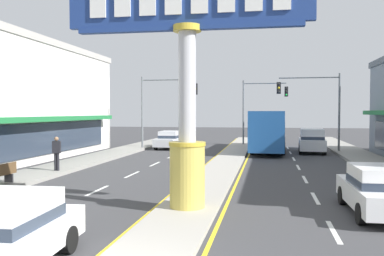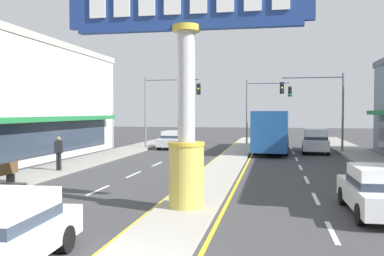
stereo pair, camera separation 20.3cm
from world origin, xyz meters
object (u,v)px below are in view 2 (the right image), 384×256
(district_sign, at_px, (186,78))
(traffic_light_left_side, at_px, (165,99))
(bus_near_left_lane, at_px, (272,128))
(sedan_far_left_oncoming, at_px, (379,190))
(pedestrian_far_side, at_px, (59,151))
(suv_near_right_lane, at_px, (315,140))
(street_bench, at_px, (3,173))
(traffic_light_median_far, at_px, (263,101))
(sedan_far_right_lane, at_px, (173,140))
(traffic_light_right_side, at_px, (319,99))

(district_sign, relative_size, traffic_light_left_side, 1.27)
(district_sign, height_order, bus_near_left_lane, district_sign)
(sedan_far_left_oncoming, bearing_deg, traffic_light_left_side, 120.72)
(traffic_light_left_side, relative_size, pedestrian_far_side, 3.55)
(suv_near_right_lane, relative_size, street_bench, 2.94)
(pedestrian_far_side, bearing_deg, traffic_light_median_far, 63.78)
(sedan_far_right_lane, xyz_separation_m, pedestrian_far_side, (-2.22, -15.67, 0.38))
(sedan_far_left_oncoming, xyz_separation_m, street_bench, (-14.24, 1.83, -0.14))
(suv_near_right_lane, bearing_deg, pedestrian_far_side, -135.45)
(traffic_light_right_side, xyz_separation_m, sedan_far_right_lane, (-12.14, 1.58, -3.46))
(bus_near_left_lane, xyz_separation_m, pedestrian_far_side, (-10.77, -14.67, -0.70))
(pedestrian_far_side, bearing_deg, sedan_far_left_oncoming, -23.55)
(bus_near_left_lane, bearing_deg, sedan_far_right_lane, 173.33)
(pedestrian_far_side, bearing_deg, suv_near_right_lane, 44.55)
(street_bench, xyz_separation_m, pedestrian_far_side, (0.17, 4.30, 0.52))
(pedestrian_far_side, bearing_deg, traffic_light_right_side, 44.47)
(traffic_light_left_side, height_order, traffic_light_right_side, same)
(traffic_light_left_side, distance_m, pedestrian_far_side, 14.75)
(suv_near_right_lane, bearing_deg, traffic_light_right_side, 40.27)
(street_bench, bearing_deg, traffic_light_right_side, 51.71)
(suv_near_right_lane, distance_m, pedestrian_far_side, 19.74)
(traffic_light_median_far, bearing_deg, sedan_far_left_oncoming, -80.90)
(sedan_far_right_lane, height_order, street_bench, sedan_far_right_lane)
(traffic_light_left_side, xyz_separation_m, sedan_far_right_lane, (0.29, 1.38, -3.46))
(traffic_light_right_side, height_order, suv_near_right_lane, traffic_light_right_side)
(street_bench, distance_m, pedestrian_far_side, 4.34)
(sedan_far_right_lane, height_order, bus_near_left_lane, bus_near_left_lane)
(traffic_light_left_side, relative_size, street_bench, 3.87)
(traffic_light_median_far, distance_m, sedan_far_left_oncoming, 26.75)
(district_sign, height_order, traffic_light_right_side, district_sign)
(traffic_light_right_side, bearing_deg, suv_near_right_lane, -139.73)
(traffic_light_right_side, height_order, sedan_far_right_lane, traffic_light_right_side)
(district_sign, bearing_deg, bus_near_left_lane, 83.01)
(suv_near_right_lane, height_order, sedan_far_right_lane, suv_near_right_lane)
(bus_near_left_lane, bearing_deg, sedan_far_left_oncoming, -80.99)
(traffic_light_right_side, bearing_deg, district_sign, -106.60)
(bus_near_left_lane, bearing_deg, suv_near_right_lane, -14.08)
(suv_near_right_lane, height_order, bus_near_left_lane, bus_near_left_lane)
(traffic_light_right_side, xyz_separation_m, traffic_light_median_far, (-4.48, 5.97, -0.05))
(traffic_light_left_side, xyz_separation_m, pedestrian_far_side, (-1.93, -14.30, -3.08))
(sedan_far_right_lane, distance_m, sedan_far_left_oncoming, 24.82)
(bus_near_left_lane, xyz_separation_m, street_bench, (-10.94, -18.98, -1.22))
(traffic_light_left_side, xyz_separation_m, traffic_light_median_far, (7.95, 5.76, -0.05))
(district_sign, bearing_deg, sedan_far_left_oncoming, 5.86)
(district_sign, xyz_separation_m, traffic_light_median_far, (1.73, 26.81, -0.08))
(district_sign, relative_size, street_bench, 4.91)
(traffic_light_right_side, relative_size, sedan_far_left_oncoming, 1.43)
(traffic_light_left_side, xyz_separation_m, suv_near_right_lane, (12.14, -0.45, -3.26))
(traffic_light_left_side, distance_m, bus_near_left_lane, 9.16)
(bus_near_left_lane, height_order, pedestrian_far_side, bus_near_left_lane)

